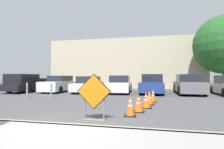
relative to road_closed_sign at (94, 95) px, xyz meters
The scene contains 19 objects.
ground_plane 9.04m from the road_closed_sign, 94.20° to the left, with size 96.00×96.00×0.00m, color #4C4C4F.
sidewalk_strip 2.45m from the road_closed_sign, 106.40° to the right, with size 25.98×2.43×0.14m.
curb_lip 1.42m from the road_closed_sign, 122.78° to the right, with size 25.98×0.20×0.14m.
road_closed_sign is the anchor object (origin of this frame).
traffic_cone_nearest 1.44m from the road_closed_sign, 39.21° to the left, with size 0.41×0.41×0.73m.
traffic_cone_second 2.16m from the road_closed_sign, 51.92° to the left, with size 0.46×0.46×0.70m.
traffic_cone_third 3.12m from the road_closed_sign, 59.22° to the left, with size 0.51×0.51×0.71m.
traffic_cone_fourth 4.07m from the road_closed_sign, 64.80° to the left, with size 0.48×0.48×0.69m.
traffic_cone_fifth 4.95m from the road_closed_sign, 67.12° to the left, with size 0.40×0.40×0.73m.
pickup_truck 12.70m from the road_closed_sign, 135.98° to the left, with size 2.34×5.63×1.62m.
parked_car_nearest 11.33m from the road_closed_sign, 124.00° to the left, with size 1.79×4.56×1.49m.
parked_car_second 10.02m from the road_closed_sign, 110.83° to the left, with size 2.03×4.34×1.42m.
parked_car_third 9.72m from the road_closed_sign, 94.65° to the left, with size 2.04×4.66×1.49m.
parked_car_fourth 9.82m from the road_closed_sign, 78.30° to the left, with size 2.14×4.56×1.60m.
parked_car_fifth 10.66m from the road_closed_sign, 63.46° to the left, with size 1.94×4.19×1.58m.
bollard_nearest 6.53m from the road_closed_sign, 132.73° to the left, with size 0.12×0.12×0.97m.
bollard_second 7.84m from the road_closed_sign, 142.27° to the left, with size 0.12×0.12×1.00m.
building_facade_backdrop 17.86m from the road_closed_sign, 94.43° to the left, with size 18.86×5.00×6.03m.
street_tree_behind_lot 15.67m from the road_closed_sign, 56.06° to the left, with size 5.44×5.44×7.09m.
Camera 1 is at (2.39, -4.29, 1.40)m, focal length 28.00 mm.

